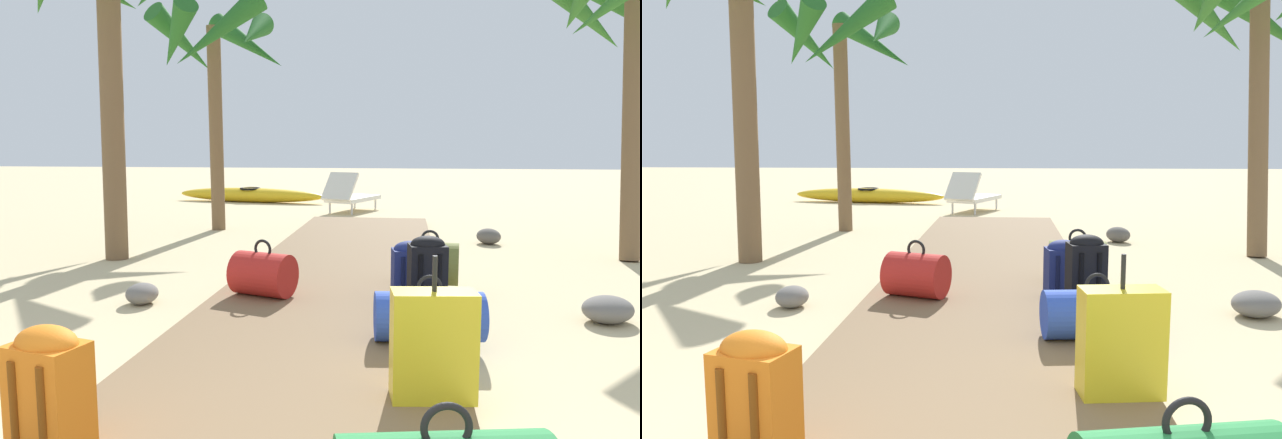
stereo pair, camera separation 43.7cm
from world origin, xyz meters
TOP-DOWN VIEW (x-y plane):
  - ground_plane at (0.00, 3.67)m, footprint 60.00×60.00m
  - boardwalk at (0.00, 4.59)m, footprint 1.93×9.18m
  - backpack_black at (0.78, 3.23)m, footprint 0.29×0.26m
  - duffel_bag_red at (-0.54, 3.64)m, footprint 0.57×0.50m
  - suitcase_yellow at (0.77, 1.77)m, footprint 0.43×0.25m
  - backpack_orange at (-0.77, 1.00)m, footprint 0.33×0.27m
  - duffel_bag_blue at (0.78, 2.66)m, footprint 0.72×0.40m
  - duffel_bag_olive at (0.84, 4.25)m, footprint 0.54×0.43m
  - backpack_navy at (0.66, 3.70)m, footprint 0.31×0.27m
  - palm_tree_far_right at (3.14, 6.36)m, footprint 2.15×2.30m
  - palm_tree_far_left at (-2.26, 7.88)m, footprint 2.20×2.33m
  - lounge_chair at (-0.47, 10.68)m, footprint 1.10×1.64m
  - kayak at (-2.99, 12.47)m, footprint 3.69×1.09m
  - rock_left_near at (-1.56, 3.53)m, footprint 0.30×0.34m
  - rock_right_mid at (2.14, 3.53)m, footprint 0.54×0.54m
  - rock_right_far at (1.74, 7.09)m, footprint 0.44×0.46m

SIDE VIEW (x-z plane):
  - ground_plane at x=0.00m, z-range 0.00..0.00m
  - boardwalk at x=0.00m, z-range 0.00..0.08m
  - rock_left_near at x=-1.56m, z-range 0.00..0.17m
  - rock_right_mid at x=2.14m, z-range 0.00..0.20m
  - rock_right_far at x=1.74m, z-range 0.00..0.21m
  - kayak at x=-2.99m, z-range 0.00..0.34m
  - duffel_bag_blue at x=0.78m, z-range 0.03..0.46m
  - duffel_bag_red at x=-0.54m, z-range 0.03..0.50m
  - duffel_bag_olive at x=0.84m, z-range 0.03..0.52m
  - lounge_chair at x=-0.47m, z-range -0.07..0.73m
  - backpack_navy at x=0.66m, z-range 0.09..0.57m
  - suitcase_yellow at x=0.77m, z-range -0.01..0.71m
  - backpack_orange at x=-0.77m, z-range 0.09..0.63m
  - backpack_black at x=0.78m, z-range 0.09..0.69m
  - palm_tree_far_left at x=-2.26m, z-range 0.99..4.52m
  - palm_tree_far_right at x=3.14m, z-range 1.00..4.53m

